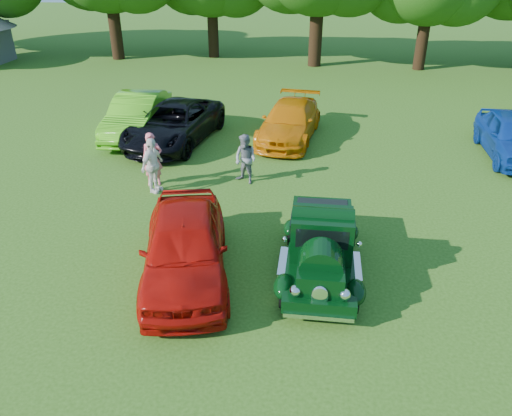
# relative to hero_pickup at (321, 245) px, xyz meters

# --- Properties ---
(ground) EXTENTS (120.00, 120.00, 0.00)m
(ground) POSITION_rel_hero_pickup_xyz_m (-1.47, 0.22, -0.73)
(ground) COLOR #2B4F12
(ground) RESTS_ON ground
(hero_pickup) EXTENTS (2.00, 4.31, 1.68)m
(hero_pickup) POSITION_rel_hero_pickup_xyz_m (0.00, 0.00, 0.00)
(hero_pickup) COLOR black
(hero_pickup) RESTS_ON ground
(red_convertible) EXTENTS (2.99, 5.20, 1.67)m
(red_convertible) POSITION_rel_hero_pickup_xyz_m (-3.18, -0.60, 0.10)
(red_convertible) COLOR #A60D07
(red_convertible) RESTS_ON ground
(back_car_lime) EXTENTS (1.99, 5.16, 1.68)m
(back_car_lime) POSITION_rel_hero_pickup_xyz_m (-7.70, 9.02, 0.11)
(back_car_lime) COLOR #46A616
(back_car_lime) RESTS_ON ground
(back_car_black) EXTENTS (3.47, 6.01, 1.58)m
(back_car_black) POSITION_rel_hero_pickup_xyz_m (-5.95, 8.37, 0.06)
(back_car_black) COLOR black
(back_car_black) RESTS_ON ground
(back_car_orange) EXTENTS (2.69, 5.29, 1.47)m
(back_car_orange) POSITION_rel_hero_pickup_xyz_m (-1.39, 9.36, 0.01)
(back_car_orange) COLOR #D16F07
(back_car_orange) RESTS_ON ground
(spectator_pink) EXTENTS (0.75, 0.61, 1.78)m
(spectator_pink) POSITION_rel_hero_pickup_xyz_m (-5.54, 4.35, 0.16)
(spectator_pink) COLOR #F56574
(spectator_pink) RESTS_ON ground
(spectator_grey) EXTENTS (1.02, 0.96, 1.67)m
(spectator_grey) POSITION_rel_hero_pickup_xyz_m (-2.54, 4.88, 0.11)
(spectator_grey) COLOR gray
(spectator_grey) RESTS_ON ground
(spectator_white) EXTENTS (0.72, 1.14, 1.81)m
(spectator_white) POSITION_rel_hero_pickup_xyz_m (-5.38, 3.81, 0.18)
(spectator_white) COLOR silver
(spectator_white) RESTS_ON ground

